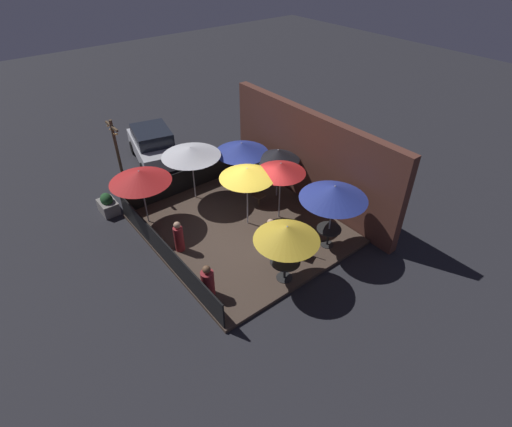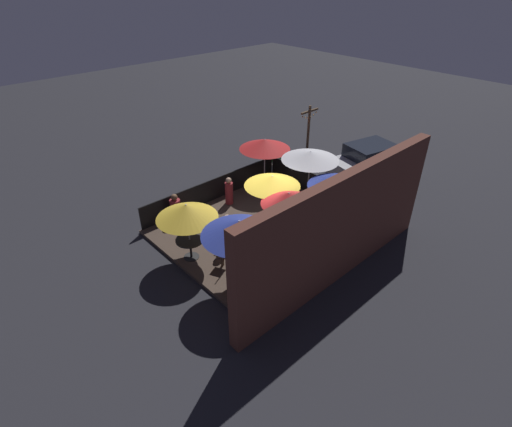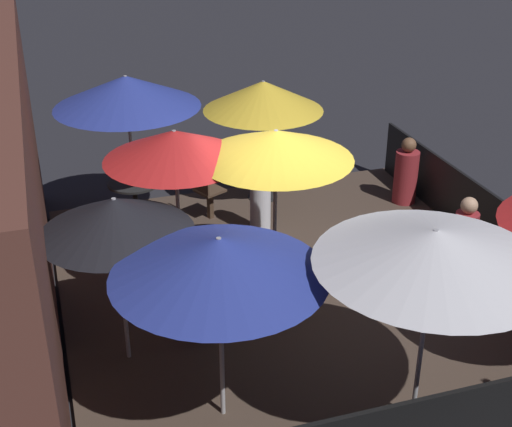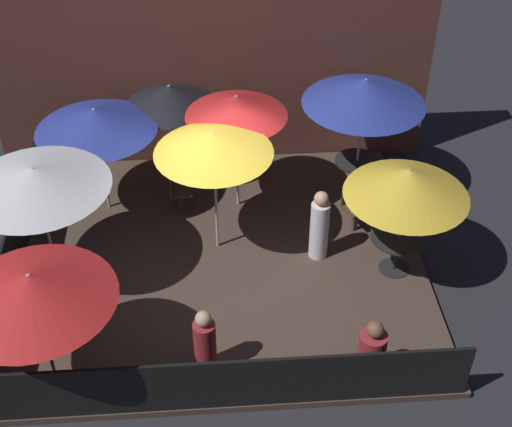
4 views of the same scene
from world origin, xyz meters
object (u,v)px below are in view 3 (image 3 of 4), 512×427
object	(u,v)px
patio_umbrella_3	(115,216)
dining_table_0	(135,190)
patio_chair_1	(207,190)
dining_table_1	(263,166)
patron_0	(464,239)
patron_1	(406,174)
patron_2	(260,197)
patio_umbrella_7	(219,257)
patio_umbrella_0	(126,92)
patio_chair_0	(211,305)
patio_umbrella_5	(276,145)
patio_umbrella_4	(175,145)
patio_umbrella_1	(263,96)
patio_umbrella_6	(434,247)

from	to	relation	value
patio_umbrella_3	dining_table_0	xyz separation A→B (m)	(3.49, -0.65, -1.32)
patio_umbrella_3	patio_chair_1	distance (m)	3.94
dining_table_1	patio_chair_1	bearing A→B (deg)	115.15
patron_0	patron_1	bearing A→B (deg)	-128.92
patio_umbrella_3	patron_2	distance (m)	3.73
patio_umbrella_3	patio_umbrella_7	size ratio (longest dim) A/B	0.97
patio_chair_1	patio_umbrella_0	bearing A→B (deg)	142.46
patio_chair_0	patron_1	distance (m)	5.01
patio_umbrella_0	patron_0	world-z (taller)	patio_umbrella_0
patio_chair_0	patio_umbrella_7	bearing A→B (deg)	164.13
patio_umbrella_5	patron_0	distance (m)	3.20
patio_umbrella_4	patron_2	distance (m)	2.53
patio_umbrella_0	patron_1	distance (m)	4.87
dining_table_1	patron_0	distance (m)	3.78
dining_table_1	patron_2	size ratio (longest dim) A/B	0.69
patio_umbrella_1	patio_umbrella_5	world-z (taller)	patio_umbrella_5
dining_table_1	patio_umbrella_4	bearing A→B (deg)	142.26
patio_umbrella_1	patron_1	world-z (taller)	patio_umbrella_1
patio_chair_0	patron_0	distance (m)	3.82
patio_umbrella_6	patio_umbrella_1	bearing A→B (deg)	-1.90
patio_umbrella_1	patio_umbrella_6	size ratio (longest dim) A/B	0.91
patio_umbrella_6	patio_umbrella_7	bearing A→B (deg)	70.06
patio_umbrella_4	patio_umbrella_7	world-z (taller)	patio_umbrella_4
patron_0	patron_1	xyz separation A→B (m)	(2.36, -0.35, -0.03)
patio_umbrella_1	patio_umbrella_4	distance (m)	3.28
patio_umbrella_1	patio_umbrella_4	xyz separation A→B (m)	(-2.58, 2.00, 0.31)
patio_umbrella_0	patio_umbrella_4	distance (m)	2.31
patio_umbrella_3	patio_umbrella_1	bearing A→B (deg)	-37.65
patio_chair_1	patron_2	world-z (taller)	patron_2
patio_chair_1	patio_umbrella_4	bearing A→B (deg)	-138.06
patio_umbrella_7	patio_chair_1	size ratio (longest dim) A/B	2.25
patron_1	dining_table_1	bearing A→B (deg)	-66.59
dining_table_1	patio_chair_0	world-z (taller)	patio_chair_0
patio_umbrella_3	patio_chair_0	bearing A→B (deg)	-87.24
patio_umbrella_7	patron_2	size ratio (longest dim) A/B	1.58
patio_umbrella_1	patron_1	distance (m)	2.78
patio_umbrella_1	patio_umbrella_3	distance (m)	4.76
patio_umbrella_7	dining_table_0	size ratio (longest dim) A/B	2.56
patio_chair_0	patio_umbrella_3	bearing A→B (deg)	86.30
patio_umbrella_0	patio_chair_1	size ratio (longest dim) A/B	2.55
patio_umbrella_6	patio_umbrella_4	bearing A→B (deg)	29.86
patron_0	patron_2	distance (m)	3.10
patron_1	patron_2	world-z (taller)	patron_2
patio_umbrella_0	patio_chair_1	xyz separation A→B (m)	(-0.25, -1.13, -1.67)
patio_umbrella_1	patron_2	xyz separation A→B (m)	(-1.26, 0.45, -1.20)
dining_table_0	patron_0	bearing A→B (deg)	-125.40
patio_umbrella_1	patio_umbrella_6	distance (m)	5.74
patron_1	patio_chair_1	bearing A→B (deg)	-51.18
patio_umbrella_6	patio_umbrella_7	xyz separation A→B (m)	(0.69, 1.90, -0.16)
patio_umbrella_0	patio_umbrella_4	world-z (taller)	patio_umbrella_0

